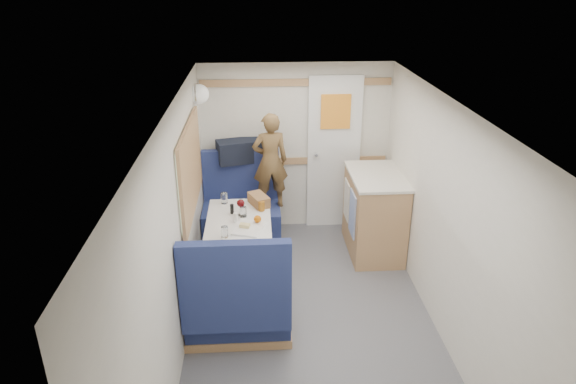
{
  "coord_description": "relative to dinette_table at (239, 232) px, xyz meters",
  "views": [
    {
      "loc": [
        -0.45,
        -3.48,
        2.93
      ],
      "look_at": [
        -0.18,
        0.9,
        1.03
      ],
      "focal_mm": 32.0,
      "sensor_mm": 36.0,
      "label": 1
    }
  ],
  "objects": [
    {
      "name": "floor",
      "position": [
        0.65,
        -1.0,
        -0.57
      ],
      "size": [
        4.5,
        4.5,
        0.0
      ],
      "primitive_type": "plane",
      "color": "#515156",
      "rests_on": "ground"
    },
    {
      "name": "wall_right",
      "position": [
        1.75,
        -1.0,
        0.43
      ],
      "size": [
        0.02,
        4.5,
        2.0
      ],
      "primitive_type": "cube",
      "color": "silver",
      "rests_on": "floor"
    },
    {
      "name": "oak_trim_high",
      "position": [
        0.65,
        1.23,
        1.21
      ],
      "size": [
        2.15,
        0.02,
        0.08
      ],
      "primitive_type": "cube",
      "color": "#9C7246",
      "rests_on": "wall_back"
    },
    {
      "name": "tumbler_right",
      "position": [
        0.05,
        0.03,
        0.21
      ],
      "size": [
        0.07,
        0.07,
        0.11
      ],
      "primitive_type": "cylinder",
      "color": "silver",
      "rests_on": "dinette_table"
    },
    {
      "name": "salt_grinder",
      "position": [
        -0.03,
        -0.08,
        0.2
      ],
      "size": [
        0.04,
        0.04,
        0.1
      ],
      "primitive_type": "cylinder",
      "color": "white",
      "rests_on": "dinette_table"
    },
    {
      "name": "bread_loaf",
      "position": [
        0.2,
        0.3,
        0.21
      ],
      "size": [
        0.24,
        0.3,
        0.11
      ],
      "primitive_type": "cube",
      "rotation": [
        0.0,
        0.0,
        0.41
      ],
      "color": "brown",
      "rests_on": "dinette_table"
    },
    {
      "name": "wall_left",
      "position": [
        -0.45,
        -1.0,
        0.43
      ],
      "size": [
        0.02,
        4.5,
        2.0
      ],
      "primitive_type": "cube",
      "color": "silver",
      "rests_on": "floor"
    },
    {
      "name": "pepper_grinder",
      "position": [
        -0.07,
        0.11,
        0.2
      ],
      "size": [
        0.04,
        0.04,
        0.1
      ],
      "primitive_type": "cylinder",
      "color": "black",
      "rests_on": "dinette_table"
    },
    {
      "name": "galley_counter",
      "position": [
        1.47,
        0.55,
        -0.1
      ],
      "size": [
        0.57,
        0.92,
        0.92
      ],
      "color": "#9C7246",
      "rests_on": "floor"
    },
    {
      "name": "dinette_table",
      "position": [
        0.0,
        0.0,
        0.0
      ],
      "size": [
        0.62,
        0.92,
        0.72
      ],
      "color": "white",
      "rests_on": "floor"
    },
    {
      "name": "dome_light",
      "position": [
        -0.39,
        0.85,
        1.18
      ],
      "size": [
        0.2,
        0.2,
        0.2
      ],
      "primitive_type": "sphere",
      "color": "white",
      "rests_on": "wall_left"
    },
    {
      "name": "duffel_bag",
      "position": [
        0.01,
        1.12,
        0.46
      ],
      "size": [
        0.58,
        0.39,
        0.25
      ],
      "primitive_type": "cube",
      "rotation": [
        0.0,
        0.0,
        0.27
      ],
      "color": "black",
      "rests_on": "ledge"
    },
    {
      "name": "tumbler_left",
      "position": [
        -0.11,
        -0.38,
        0.21
      ],
      "size": [
        0.06,
        0.06,
        0.1
      ],
      "primitive_type": "cylinder",
      "color": "white",
      "rests_on": "dinette_table"
    },
    {
      "name": "orange_fruit",
      "position": [
        0.18,
        -0.13,
        0.21
      ],
      "size": [
        0.07,
        0.07,
        0.07
      ],
      "primitive_type": "sphere",
      "color": "#F3600A",
      "rests_on": "tray"
    },
    {
      "name": "person",
      "position": [
        0.34,
        0.85,
        0.43
      ],
      "size": [
        0.43,
        0.32,
        1.09
      ],
      "primitive_type": "imported",
      "rotation": [
        0.0,
        0.0,
        3.29
      ],
      "color": "brown",
      "rests_on": "bench_far"
    },
    {
      "name": "beer_glass",
      "position": [
        0.22,
        0.16,
        0.2
      ],
      "size": [
        0.06,
        0.06,
        0.1
      ],
      "primitive_type": "cylinder",
      "color": "#955915",
      "rests_on": "dinette_table"
    },
    {
      "name": "tray",
      "position": [
        0.1,
        -0.23,
        0.16
      ],
      "size": [
        0.33,
        0.38,
        0.02
      ],
      "primitive_type": "cube",
      "rotation": [
        0.0,
        0.0,
        -0.29
      ],
      "color": "white",
      "rests_on": "dinette_table"
    },
    {
      "name": "side_window",
      "position": [
        -0.43,
        0.0,
        0.68
      ],
      "size": [
        0.04,
        1.3,
        0.72
      ],
      "primitive_type": "cube",
      "color": "#ADBB9E",
      "rests_on": "wall_left"
    },
    {
      "name": "oak_trim_low",
      "position": [
        0.65,
        1.23,
        0.28
      ],
      "size": [
        2.15,
        0.02,
        0.08
      ],
      "primitive_type": "cube",
      "color": "#9C7246",
      "rests_on": "wall_back"
    },
    {
      "name": "tumbler_mid",
      "position": [
        -0.16,
        0.36,
        0.21
      ],
      "size": [
        0.07,
        0.07,
        0.11
      ],
      "primitive_type": "cylinder",
      "color": "white",
      "rests_on": "dinette_table"
    },
    {
      "name": "wall_back",
      "position": [
        0.65,
        1.25,
        0.43
      ],
      "size": [
        2.2,
        0.02,
        2.0
      ],
      "primitive_type": "cube",
      "color": "silver",
      "rests_on": "floor"
    },
    {
      "name": "bench_near",
      "position": [
        -0.0,
        -0.86,
        -0.27
      ],
      "size": [
        0.9,
        0.59,
        1.05
      ],
      "color": "#181D4E",
      "rests_on": "floor"
    },
    {
      "name": "wine_glass",
      "position": [
        0.02,
        0.07,
        0.28
      ],
      "size": [
        0.08,
        0.08,
        0.17
      ],
      "color": "white",
      "rests_on": "dinette_table"
    },
    {
      "name": "cheese_block",
      "position": [
        0.06,
        -0.23,
        0.19
      ],
      "size": [
        0.1,
        0.08,
        0.03
      ],
      "primitive_type": "cube",
      "rotation": [
        0.0,
        0.0,
        -0.27
      ],
      "color": "#E1DA82",
      "rests_on": "tray"
    },
    {
      "name": "bench_far",
      "position": [
        -0.0,
        0.86,
        -0.27
      ],
      "size": [
        0.9,
        0.59,
        1.05
      ],
      "color": "#181D4E",
      "rests_on": "floor"
    },
    {
      "name": "ledge",
      "position": [
        -0.0,
        1.12,
        0.31
      ],
      "size": [
        0.9,
        0.14,
        0.04
      ],
      "primitive_type": "cube",
      "color": "#9C7246",
      "rests_on": "bench_far"
    },
    {
      "name": "rear_door",
      "position": [
        1.1,
        1.22,
        0.41
      ],
      "size": [
        0.62,
        0.12,
        1.86
      ],
      "color": "white",
      "rests_on": "wall_back"
    },
    {
      "name": "ceiling",
      "position": [
        0.65,
        -1.0,
        1.43
      ],
      "size": [
        4.5,
        4.5,
        0.0
      ],
      "primitive_type": "plane",
      "rotation": [
        3.14,
        0.0,
        0.0
      ],
      "color": "silver",
      "rests_on": "wall_back"
    }
  ]
}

